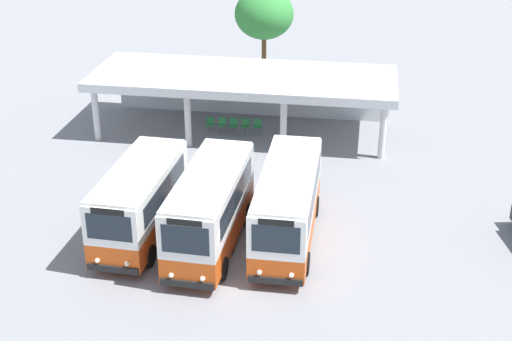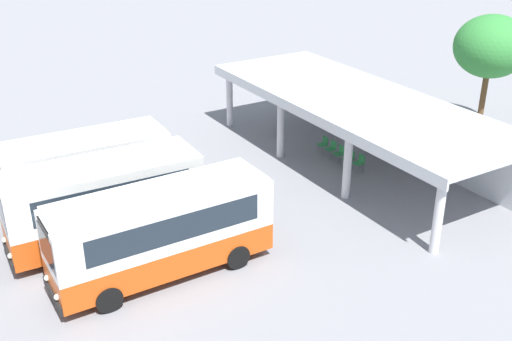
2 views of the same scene
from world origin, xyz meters
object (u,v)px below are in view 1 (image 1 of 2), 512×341
Objects in this scene: waiting_chair_fifth_seat at (257,125)px; waiting_chair_fourth_seat at (245,125)px; city_bus_middle_cream at (287,203)px; waiting_chair_second_from_end at (222,124)px; city_bus_second_in_row at (210,207)px; waiting_chair_middle_seat at (234,124)px; city_bus_nearest_orange at (140,200)px; waiting_chair_end_by_column at (210,123)px.

waiting_chair_fourth_seat is at bearing -174.33° from waiting_chair_fifth_seat.
city_bus_middle_cream reaches higher than waiting_chair_fourth_seat.
city_bus_second_in_row is at bearing -80.42° from waiting_chair_second_from_end.
waiting_chair_middle_seat is 1.00× the size of waiting_chair_fourth_seat.
waiting_chair_fifth_seat is at bearing 5.67° from waiting_chair_fourth_seat.
city_bus_nearest_orange is 12.12m from waiting_chair_middle_seat.
city_bus_middle_cream reaches higher than waiting_chair_fifth_seat.
waiting_chair_middle_seat is (1.37, -0.02, 0.00)m from waiting_chair_end_by_column.
city_bus_nearest_orange is at bearing -94.69° from waiting_chair_second_from_end.
city_bus_middle_cream is at bearing -74.90° from waiting_chair_fifth_seat.
waiting_chair_second_from_end is 2.05m from waiting_chair_fifth_seat.
waiting_chair_fifth_seat is (3.03, 12.05, -1.26)m from city_bus_nearest_orange.
waiting_chair_fourth_seat is 0.69m from waiting_chair_fifth_seat.
city_bus_nearest_orange is at bearing -173.49° from city_bus_middle_cream.
waiting_chair_fourth_seat is at bearing 93.27° from city_bus_second_in_row.
city_bus_nearest_orange reaches higher than waiting_chair_fifth_seat.
waiting_chair_fifth_seat is at bearing 75.89° from city_bus_nearest_orange.
waiting_chair_second_from_end is at bearing 85.31° from city_bus_nearest_orange.
city_bus_second_in_row is 8.52× the size of waiting_chair_end_by_column.
city_bus_nearest_orange is 7.95× the size of waiting_chair_middle_seat.
city_bus_middle_cream is 11.83m from waiting_chair_fifth_seat.
waiting_chair_end_by_column is at bearing -179.35° from waiting_chair_fourth_seat.
waiting_chair_second_from_end is 1.00× the size of waiting_chair_middle_seat.
city_bus_nearest_orange reaches higher than waiting_chair_end_by_column.
waiting_chair_fourth_seat is (-3.75, 11.29, -1.26)m from city_bus_middle_cream.
city_bus_nearest_orange reaches higher than waiting_chair_second_from_end.
city_bus_middle_cream is at bearing -68.50° from waiting_chair_middle_seat.
waiting_chair_second_from_end is at bearing -179.21° from waiting_chair_fourth_seat.
city_bus_second_in_row is 8.52× the size of waiting_chair_middle_seat.
waiting_chair_end_by_column is 0.68m from waiting_chair_second_from_end.
waiting_chair_fifth_seat is (2.73, 0.09, 0.00)m from waiting_chair_end_by_column.
waiting_chair_fourth_seat is at bearing 78.92° from city_bus_nearest_orange.
city_bus_nearest_orange is at bearing -97.93° from waiting_chair_middle_seat.
city_bus_nearest_orange is 7.95× the size of waiting_chair_fifth_seat.
city_bus_middle_cream is at bearing 17.59° from city_bus_second_in_row.
city_bus_middle_cream is 9.02× the size of waiting_chair_fifth_seat.
city_bus_second_in_row is 12.48m from waiting_chair_second_from_end.
waiting_chair_fourth_seat is (2.35, 11.98, -1.26)m from city_bus_nearest_orange.
city_bus_second_in_row reaches higher than waiting_chair_middle_seat.
waiting_chair_middle_seat is 0.68m from waiting_chair_fourth_seat.
waiting_chair_fourth_seat is 1.00× the size of waiting_chair_fifth_seat.
city_bus_middle_cream is (6.09, 0.69, 0.00)m from city_bus_nearest_orange.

